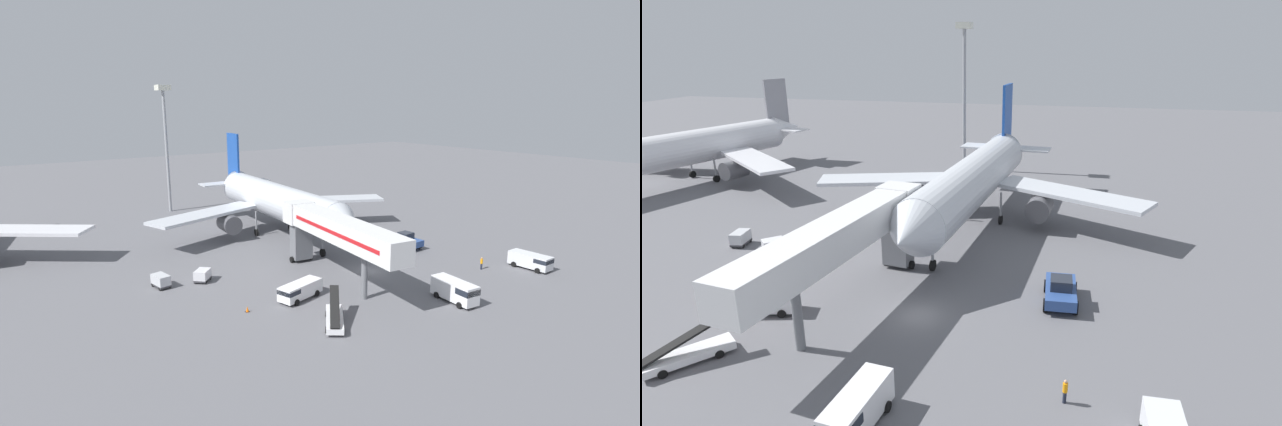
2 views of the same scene
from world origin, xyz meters
The scene contains 13 objects.
ground_plane centered at (0.00, 0.00, 0.00)m, with size 300.00×300.00×0.00m, color slate.
airplane_at_gate centered at (-0.33, 22.59, 5.48)m, with size 40.78×43.27×15.24m.
jet_bridge centered at (-5.83, 0.25, 6.19)m, with size 6.07×23.70×8.03m.
pushback_tug centered at (10.89, 4.83, 1.10)m, with size 3.06×5.53×2.35m.
belt_loader_truck centered at (-13.19, -9.67, 0.74)m, with size 4.79×5.65×2.92m.
service_van_near_right centered at (-12.41, -2.42, 1.05)m, with size 5.68×3.25×1.81m.
service_van_outer_left centered at (0.64, -12.84, 1.32)m, with size 2.49×5.55×2.32m.
baggage_cart_far_left centered at (-18.69, 8.87, 0.80)m, with size 2.51×2.52×1.44m.
baggage_cart_rear_left centered at (-23.33, 9.88, 0.83)m, with size 1.73×2.52×1.51m.
ground_crew_worker_foreground centered at (11.85, -7.85, 0.85)m, with size 0.43×0.43×1.61m.
safety_cone_alpha centered at (-18.57, -2.12, 0.29)m, with size 0.39×0.39×0.60m.
airplane_background centered at (-46.81, 32.23, 5.38)m, with size 40.87×42.97×14.78m.
apron_light_mast centered at (-7.96, 49.55, 16.78)m, with size 2.40×2.40×23.92m.
Camera 2 is at (11.82, -34.14, 20.59)m, focal length 28.55 mm.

